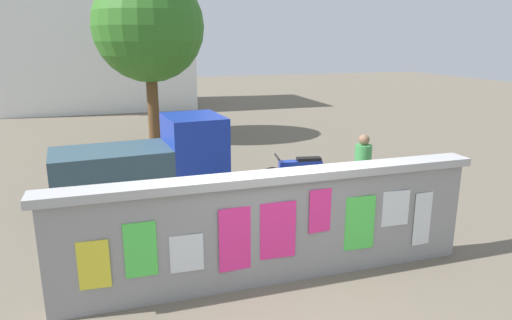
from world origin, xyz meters
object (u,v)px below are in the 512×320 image
at_px(motorcycle, 302,172).
at_px(bicycle_near, 283,204).
at_px(person_walking, 363,165).
at_px(auto_rickshaw_truck, 150,162).
at_px(tree_roadside, 149,27).

height_order(motorcycle, bicycle_near, bicycle_near).
xyz_separation_m(motorcycle, bicycle_near, (-1.08, -1.62, -0.10)).
bearing_deg(person_walking, bicycle_near, -177.20).
distance_m(auto_rickshaw_truck, motorcycle, 3.47).
distance_m(motorcycle, bicycle_near, 1.95).
height_order(motorcycle, tree_roadside, tree_roadside).
distance_m(person_walking, tree_roadside, 9.76).
relative_size(motorcycle, bicycle_near, 1.12).
relative_size(person_walking, tree_roadside, 0.28).
bearing_deg(person_walking, auto_rickshaw_truck, 155.18).
xyz_separation_m(auto_rickshaw_truck, bicycle_near, (2.34, -1.98, -0.54)).
relative_size(motorcycle, person_walking, 1.17).
distance_m(motorcycle, person_walking, 1.75).
bearing_deg(motorcycle, bicycle_near, -123.81).
xyz_separation_m(bicycle_near, tree_roadside, (-1.58, 8.80, 3.51)).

